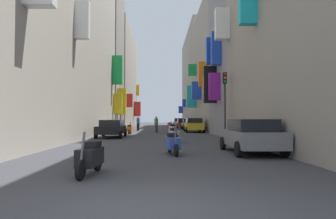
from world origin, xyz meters
name	(u,v)px	position (x,y,z in m)	size (l,w,h in m)	color
ground_plane	(159,131)	(0.00, 30.00, 0.00)	(140.00, 140.00, 0.00)	#38383D
building_left_mid_b	(98,56)	(-7.99, 33.50, 9.57)	(7.39, 7.66, 19.18)	gray
building_left_far	(116,80)	(-8.00, 49.26, 8.59)	(7.32, 21.50, 17.19)	#9E9384
building_right_mid_a	(250,15)	(7.98, 20.30, 10.38)	(7.08, 7.77, 20.80)	gray
building_right_mid_b	(223,69)	(7.98, 31.28, 7.52)	(7.23, 14.18, 15.06)	gray
building_right_mid_c	(203,80)	(8.00, 49.19, 8.47)	(6.92, 21.63, 16.94)	gray
parked_car_silver	(179,122)	(3.53, 49.41, 0.78)	(1.91, 4.43, 1.48)	#B7B7BC
parked_car_green	(189,124)	(3.91, 33.77, 0.72)	(1.91, 4.26, 1.36)	#236638
parked_car_red	(183,123)	(3.50, 39.01, 0.75)	(1.83, 4.30, 1.42)	#B21E1E
parked_car_black	(112,128)	(-3.51, 17.94, 0.72)	(1.94, 4.21, 1.34)	black
parked_car_yellow	(194,125)	(3.74, 26.42, 0.78)	(1.91, 4.23, 1.48)	gold
parked_car_grey	(251,135)	(4.02, 7.62, 0.75)	(1.94, 4.08, 1.42)	slate
scooter_silver	(174,134)	(1.07, 13.44, 0.46)	(0.66, 1.90, 1.13)	#ADADB2
scooter_orange	(130,129)	(-2.65, 22.87, 0.46)	(0.45, 1.87, 1.13)	orange
scooter_black	(90,157)	(-1.57, 3.05, 0.46)	(0.54, 1.77, 1.13)	black
scooter_white	(172,129)	(1.37, 23.79, 0.46)	(0.67, 1.82, 1.13)	silver
scooter_blue	(173,143)	(0.73, 7.27, 0.46)	(0.60, 1.91, 1.13)	#2D4CAD
scooter_red	(170,125)	(1.62, 38.44, 0.46)	(0.77, 1.80, 1.13)	red
pedestrian_crossing	(156,124)	(-0.22, 25.88, 0.83)	(0.51, 0.51, 1.67)	#3F3F3F
pedestrian_near_left	(138,123)	(-2.43, 30.10, 0.85)	(0.54, 0.54, 1.71)	black
traffic_light_near_corner	(225,94)	(4.55, 14.92, 3.08)	(0.26, 0.34, 4.55)	#2D2D2D
traffic_light_far_corner	(120,107)	(-4.62, 30.82, 2.88)	(0.26, 0.34, 4.23)	#2D2D2D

